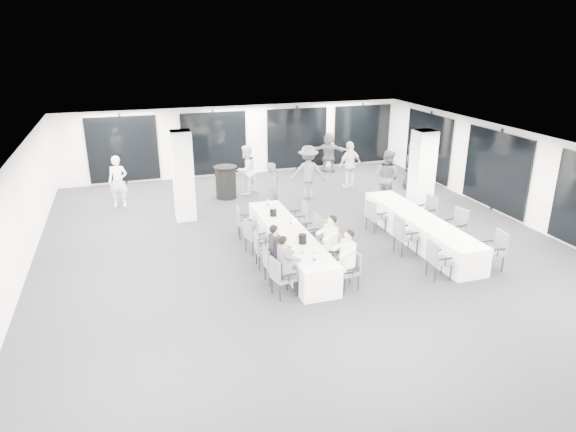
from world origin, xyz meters
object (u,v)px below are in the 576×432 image
Objects in this scene: chair_main_left_second at (272,263)px; chair_main_right_far at (300,216)px; standing_guest_d at (350,162)px; chair_main_left_fourth at (253,234)px; cocktail_table at (226,182)px; chair_main_left_near at (280,275)px; chair_main_right_second at (334,251)px; banquet_table_side at (419,229)px; chair_side_left_mid at (403,233)px; ice_bucket_far at (273,212)px; chair_side_left_far at (374,214)px; chair_main_left_mid at (262,249)px; standing_guest_h at (387,173)px; standing_guest_c at (308,169)px; chair_side_right_far at (428,210)px; standing_guest_g at (118,178)px; chair_side_right_mid at (456,225)px; chair_main_right_mid at (323,237)px; standing_guest_b at (246,167)px; banquet_table_main at (289,244)px; standing_guest_f at (329,149)px; ice_bucket_near at (302,239)px; chair_side_left_near at (437,258)px; chair_main_left_far at (243,220)px; standing_guest_e at (414,163)px; chair_main_right_near at (351,268)px.

chair_main_right_far reaches higher than chair_main_left_second.
standing_guest_d is (4.95, 6.62, 0.50)m from chair_main_left_second.
chair_main_left_second is 0.94× the size of chair_main_left_fourth.
chair_main_left_near is (-0.27, -7.50, -0.05)m from cocktail_table.
chair_main_left_fourth is at bearing 58.67° from chair_main_right_second.
chair_side_left_mid is at bearing -145.48° from banquet_table_side.
chair_side_left_far is at bearing -3.60° from ice_bucket_far.
chair_main_left_near is at bearing 2.42° from chair_main_left_mid.
standing_guest_h reaches higher than chair_main_left_mid.
chair_main_left_near is 1.88m from chair_main_right_second.
standing_guest_c is 9.69× the size of ice_bucket_far.
chair_main_left_fourth is 0.43× the size of standing_guest_c.
chair_main_right_second is at bearing 31.67° from chair_main_left_fourth.
chair_main_right_second is 4.13× the size of ice_bucket_far.
chair_side_right_far is 0.50× the size of standing_guest_g.
chair_main_right_mid is at bearing 77.06° from chair_side_right_mid.
banquet_table_main is at bearing 55.17° from standing_guest_b.
standing_guest_g reaches higher than standing_guest_f.
chair_side_left_far is at bearing 18.34° from banquet_table_main.
ice_bucket_near reaches higher than chair_main_right_mid.
cocktail_table is 7.50m from chair_main_left_near.
chair_main_left_fourth is 3.80m from chair_side_left_far.
chair_main_right_mid reaches higher than chair_main_left_second.
standing_guest_c is at bearing 24.90° from chair_side_right_far.
chair_side_right_mid is (1.67, 1.62, 0.05)m from chair_side_left_near.
standing_guest_c is (1.95, -1.13, 0.05)m from standing_guest_b.
chair_side_left_near is (3.50, -7.79, -0.03)m from cocktail_table.
chair_main_right_far is at bearing -12.21° from chair_main_right_mid.
chair_side_right_far reaches higher than chair_main_left_far.
standing_guest_e reaches higher than chair_side_left_near.
chair_main_right_mid is 7.79m from standing_guest_g.
ice_bucket_near is (-0.78, 0.16, 0.35)m from chair_main_right_second.
standing_guest_h is at bearing -61.83° from chair_main_right_far.
chair_main_left_near is at bearing -130.03° from ice_bucket_near.
chair_main_right_second is 0.82m from chair_main_right_mid.
standing_guest_f is (5.08, 7.21, 0.43)m from chair_main_left_fourth.
chair_main_left_far is at bearing 44.03° from chair_main_right_second.
chair_main_left_mid is at bearing -92.62° from cocktail_table.
chair_main_right_near is 4.73m from chair_side_right_far.
cocktail_table is 0.56× the size of standing_guest_b.
cocktail_table is 1.25× the size of chair_main_left_far.
chair_main_right_second is 2.60m from chair_main_right_far.
banquet_table_main is 4.79× the size of chair_side_right_mid.
standing_guest_h reaches higher than chair_main_left_second.
chair_main_right_mid is (-2.95, -0.13, 0.18)m from banquet_table_side.
banquet_table_main is at bearing -42.09° from standing_guest_g.
chair_side_right_far is 0.49× the size of standing_guest_d.
chair_main_left_mid is (-4.60, -0.22, 0.11)m from banquet_table_side.
chair_main_right_far is 0.45× the size of standing_guest_e.
standing_guest_h is at bearing -58.91° from chair_main_right_mid.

